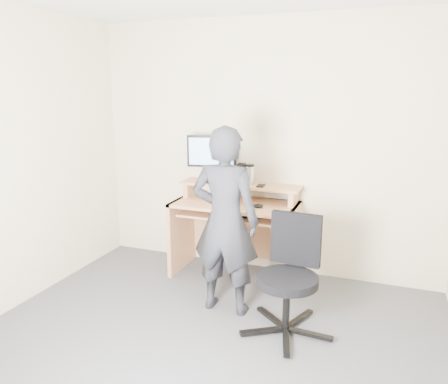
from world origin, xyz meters
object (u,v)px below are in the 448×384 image
Objects in this scene: desk at (238,220)px; office_chair at (290,271)px; monitor at (212,154)px; person at (225,221)px.

desk is 1.36× the size of office_chair.
desk is 2.44× the size of monitor.
desk is 1.15m from office_chair.
person reaches higher than desk.
monitor reaches higher than office_chair.
person is at bearing -78.74° from desk.
office_chair is (1.01, -0.93, -0.71)m from monitor.
desk is 0.77× the size of person.
monitor reaches higher than desk.
monitor is at bearing -61.08° from person.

